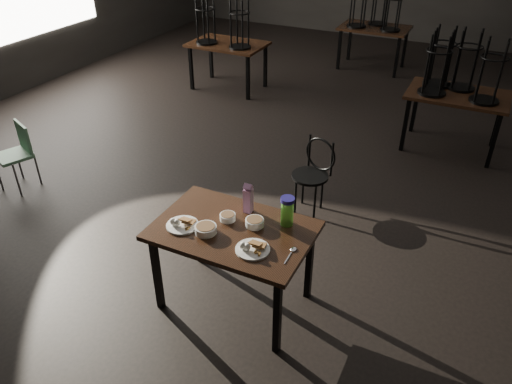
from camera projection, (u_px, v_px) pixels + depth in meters
The scene contains 14 objects.
main_table at pixel (233, 237), 3.82m from camera, with size 1.20×0.80×0.75m.
plate_left at pixel (182, 224), 3.79m from camera, with size 0.25×0.25×0.08m.
plate_right at pixel (252, 248), 3.54m from camera, with size 0.25×0.25×0.08m.
bowl_near at pixel (228, 217), 3.86m from camera, with size 0.12×0.12×0.05m.
bowl_far at pixel (255, 222), 3.79m from camera, with size 0.14×0.14×0.06m.
bowl_big at pixel (206, 229), 3.72m from camera, with size 0.17×0.17×0.06m.
juice_carton at pixel (248, 199), 3.90m from camera, with size 0.06×0.06×0.26m.
water_bottle at pixel (287, 211), 3.76m from camera, with size 0.14×0.14×0.24m.
spoon at pixel (293, 250), 3.54m from camera, with size 0.04×0.20×0.01m.
bentwood_chair at pixel (314, 170), 5.09m from camera, with size 0.41×0.40×0.79m.
school_chair at pixel (18, 150), 5.51m from camera, with size 0.45×0.45×0.74m.
bg_table_left at pixel (227, 44), 7.95m from camera, with size 1.20×0.80×1.48m.
bg_table_right at pixel (457, 89), 6.12m from camera, with size 1.20×0.80×1.48m.
bg_table_far at pixel (375, 25), 8.83m from camera, with size 1.20×0.80×1.48m.
Camera 1 is at (1.91, -5.22, 3.00)m, focal length 35.00 mm.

